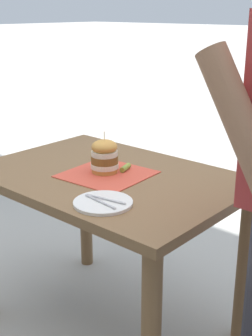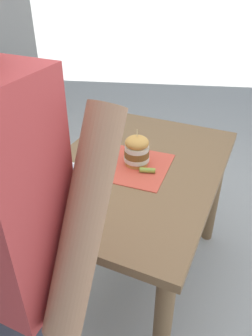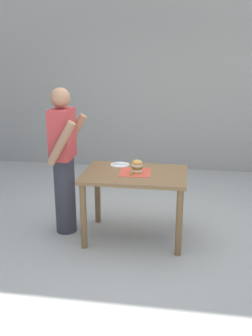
% 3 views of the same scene
% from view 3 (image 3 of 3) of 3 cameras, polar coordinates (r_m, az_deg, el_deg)
% --- Properties ---
extents(ground_plane, '(80.00, 80.00, 0.00)m').
position_cam_3_polar(ground_plane, '(4.62, 1.24, -9.93)').
color(ground_plane, '#ADAAA3').
extents(patio_table, '(0.79, 1.14, 0.78)m').
position_cam_3_polar(patio_table, '(4.36, 1.30, -2.34)').
color(patio_table, brown).
rests_on(patio_table, ground).
extents(serving_paper, '(0.36, 0.36, 0.00)m').
position_cam_3_polar(serving_paper, '(4.33, 1.37, -0.63)').
color(serving_paper, '#D64C38').
rests_on(serving_paper, patio_table).
extents(sandwich, '(0.12, 0.12, 0.18)m').
position_cam_3_polar(sandwich, '(4.29, 1.62, 0.25)').
color(sandwich, gold).
rests_on(sandwich, serving_paper).
extents(pickle_spear, '(0.08, 0.04, 0.02)m').
position_cam_3_polar(pickle_spear, '(4.25, 0.78, -0.78)').
color(pickle_spear, '#8EA83D').
rests_on(pickle_spear, serving_paper).
extents(side_plate_with_forks, '(0.22, 0.22, 0.02)m').
position_cam_3_polar(side_plate_with_forks, '(4.59, -0.88, 0.47)').
color(side_plate_with_forks, white).
rests_on(side_plate_with_forks, patio_table).
extents(diner_across_table, '(0.55, 0.35, 1.69)m').
position_cam_3_polar(diner_across_table, '(4.50, -9.02, 1.23)').
color(diner_across_table, '#33333D').
rests_on(diner_across_table, ground).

